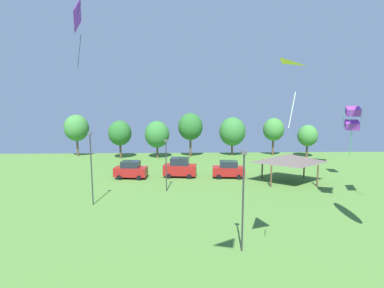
% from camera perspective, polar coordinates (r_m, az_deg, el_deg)
% --- Properties ---
extents(kite_flying_2, '(0.89, 3.52, 7.09)m').
position_cam_1_polar(kite_flying_2, '(35.63, -20.97, 21.57)').
color(kite_flying_2, purple).
extents(kite_flying_3, '(1.91, 2.25, 2.68)m').
position_cam_1_polar(kite_flying_3, '(16.60, 20.90, 11.10)').
color(kite_flying_3, yellow).
extents(kite_flying_7, '(1.51, 1.60, 4.70)m').
position_cam_1_polar(kite_flying_7, '(31.56, 28.25, 4.36)').
color(kite_flying_7, purple).
extents(parked_car_leftmost, '(4.39, 2.40, 2.32)m').
position_cam_1_polar(parked_car_leftmost, '(40.47, -11.59, -4.84)').
color(parked_car_leftmost, maroon).
rests_on(parked_car_leftmost, ground).
extents(parked_car_second_from_left, '(4.56, 2.44, 2.63)m').
position_cam_1_polar(parked_car_second_from_left, '(40.34, -2.33, -4.53)').
color(parked_car_second_from_left, maroon).
rests_on(parked_car_second_from_left, ground).
extents(parked_car_third_from_left, '(4.36, 2.29, 2.27)m').
position_cam_1_polar(parked_car_third_from_left, '(40.28, 6.96, -4.83)').
color(parked_car_third_from_left, maroon).
rests_on(parked_car_third_from_left, ground).
extents(park_pavilion, '(7.27, 5.19, 3.60)m').
position_cam_1_polar(park_pavilion, '(39.35, 18.02, -2.58)').
color(park_pavilion, brown).
rests_on(park_pavilion, ground).
extents(light_post_0, '(0.36, 0.20, 7.23)m').
position_cam_1_polar(light_post_0, '(30.69, -18.64, -3.78)').
color(light_post_0, '#2D2D33').
rests_on(light_post_0, ground).
extents(light_post_1, '(0.36, 0.20, 6.94)m').
position_cam_1_polar(light_post_1, '(20.49, 9.71, -9.78)').
color(light_post_1, '#2D2D33').
rests_on(light_post_1, ground).
extents(light_post_2, '(0.36, 0.20, 5.91)m').
position_cam_1_polar(light_post_2, '(33.78, -4.95, -3.47)').
color(light_post_2, '#2D2D33').
rests_on(light_post_2, ground).
extents(treeline_tree_0, '(4.44, 4.44, 7.68)m').
position_cam_1_polar(treeline_tree_0, '(59.23, -21.14, 2.86)').
color(treeline_tree_0, brown).
rests_on(treeline_tree_0, ground).
extents(treeline_tree_1, '(4.04, 4.04, 6.75)m').
position_cam_1_polar(treeline_tree_1, '(54.58, -13.57, 2.03)').
color(treeline_tree_1, brown).
rests_on(treeline_tree_1, ground).
extents(treeline_tree_2, '(4.35, 4.35, 6.66)m').
position_cam_1_polar(treeline_tree_2, '(53.82, -6.67, 1.84)').
color(treeline_tree_2, brown).
rests_on(treeline_tree_2, ground).
extents(treeline_tree_3, '(4.48, 4.48, 8.00)m').
position_cam_1_polar(treeline_tree_3, '(54.62, -0.30, 3.31)').
color(treeline_tree_3, brown).
rests_on(treeline_tree_3, ground).
extents(treeline_tree_4, '(4.87, 4.87, 7.18)m').
position_cam_1_polar(treeline_tree_4, '(56.58, 7.69, 2.37)').
color(treeline_tree_4, brown).
rests_on(treeline_tree_4, ground).
extents(treeline_tree_5, '(3.89, 3.89, 7.04)m').
position_cam_1_polar(treeline_tree_5, '(58.07, 15.27, 2.68)').
color(treeline_tree_5, brown).
rests_on(treeline_tree_5, ground).
extents(treeline_tree_6, '(3.55, 3.55, 5.90)m').
position_cam_1_polar(treeline_tree_6, '(58.20, 21.16, 1.49)').
color(treeline_tree_6, brown).
rests_on(treeline_tree_6, ground).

